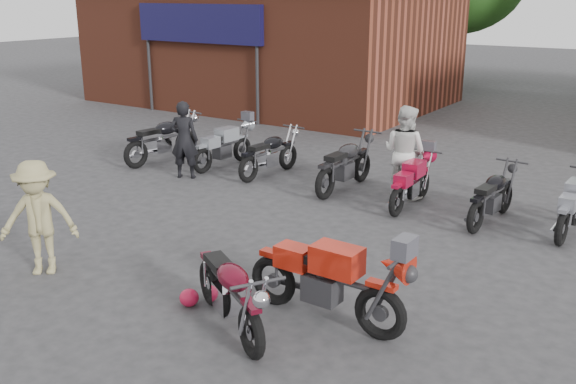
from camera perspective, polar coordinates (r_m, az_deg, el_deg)
The scene contains 15 objects.
ground at distance 8.77m, azimuth -5.87°, elevation -9.54°, with size 90.00×90.00×0.00m, color #2E2E31.
brick_building at distance 24.50m, azimuth -1.37°, elevation 12.78°, with size 12.00×8.00×4.00m, color brown.
vintage_motorcycle at distance 7.79m, azimuth -5.20°, elevation -8.44°, with size 1.98×0.65×1.15m, color #560A1A, non-canonical shape.
sportbike at distance 7.94m, azimuth 3.53°, elevation -7.47°, with size 2.16×0.71×1.25m, color red, non-canonical shape.
helmet at distance 8.62m, azimuth -8.78°, elevation -9.27°, with size 0.26×0.26×0.24m, color #BD1437.
person_dark at distance 14.26m, azimuth -9.21°, elevation 4.60°, with size 0.63×0.41×1.71m, color black.
person_light at distance 12.91m, azimuth 10.31°, elevation 3.53°, with size 0.90×0.70×1.85m, color silver.
person_tan at distance 9.89m, azimuth -21.30°, elevation -2.16°, with size 1.10×0.63×1.70m, color tan.
row_bike_0 at distance 15.78m, azimuth -11.08°, elevation 4.82°, with size 2.12×0.70×1.23m, color black, non-canonical shape.
row_bike_1 at distance 15.12m, azimuth -5.73°, elevation 4.27°, with size 1.90×0.63×1.10m, color gray, non-canonical shape.
row_bike_2 at distance 14.34m, azimuth -1.61°, elevation 3.62°, with size 1.90×0.63×1.10m, color black, non-canonical shape.
row_bike_3 at distance 13.30m, azimuth 5.14°, elevation 2.72°, with size 2.10×0.69×1.22m, color black, non-canonical shape.
row_bike_4 at distance 12.43m, azimuth 10.92°, elevation 1.02°, with size 1.80×0.60×1.05m, color #A90E31, non-canonical shape.
row_bike_5 at distance 11.92m, azimuth 17.74°, elevation -0.12°, with size 1.87×0.62×1.08m, color black, non-canonical shape.
row_bike_6 at distance 11.88m, azimuth 24.06°, elevation -0.90°, with size 1.86×0.61×1.08m, color gray, non-canonical shape.
Camera 1 is at (5.06, -5.97, 3.95)m, focal length 40.00 mm.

